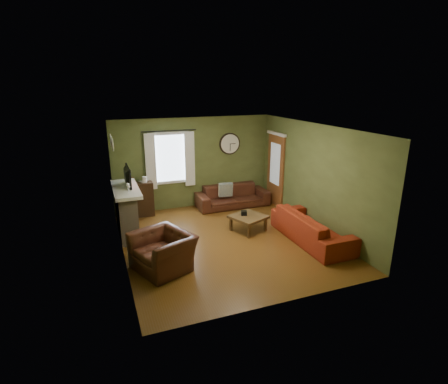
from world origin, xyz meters
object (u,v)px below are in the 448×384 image
object	(u,v)px
armchair	(163,251)
coffee_table	(248,223)
bookshelf	(139,200)
sofa_brown	(232,196)
sofa_red	(311,227)

from	to	relation	value
armchair	coffee_table	distance (m)	2.56
bookshelf	armchair	world-z (taller)	bookshelf
sofa_brown	coffee_table	world-z (taller)	sofa_brown
sofa_red	armchair	world-z (taller)	armchair
bookshelf	sofa_red	size ratio (longest dim) A/B	0.41
sofa_brown	armchair	xyz separation A→B (m)	(-2.65, -2.92, 0.05)
sofa_brown	coffee_table	xyz separation A→B (m)	(-0.33, -1.85, -0.11)
armchair	coffee_table	world-z (taller)	armchair
bookshelf	sofa_red	distance (m)	4.63
bookshelf	sofa_red	xyz separation A→B (m)	(3.50, -3.02, -0.14)
sofa_brown	coffee_table	bearing A→B (deg)	-100.21
armchair	coffee_table	xyz separation A→B (m)	(2.32, 1.07, -0.16)
sofa_red	armchair	size ratio (longest dim) A/B	2.04
sofa_brown	armchair	distance (m)	3.94
sofa_brown	sofa_red	world-z (taller)	sofa_red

